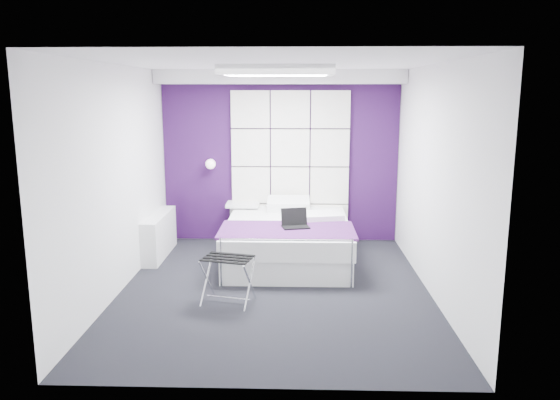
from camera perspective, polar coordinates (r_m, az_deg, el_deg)
name	(u,v)px	position (r m, az deg, el deg)	size (l,w,h in m)	color
floor	(275,289)	(6.53, -0.55, -9.30)	(4.40, 4.40, 0.00)	black
ceiling	(274,63)	(6.12, -0.60, 14.13)	(4.40, 4.40, 0.00)	white
wall_back	(280,158)	(8.37, 0.05, 4.46)	(3.60, 3.60, 0.00)	white
wall_left	(118,180)	(6.52, -16.59, 2.03)	(4.40, 4.40, 0.00)	white
wall_right	(434,181)	(6.38, 15.81, 1.87)	(4.40, 4.40, 0.00)	white
accent_wall	(280,158)	(8.36, 0.04, 4.45)	(3.58, 0.02, 2.58)	#2E0E3E
soffit	(280,77)	(8.06, -0.01, 12.74)	(3.58, 0.50, 0.20)	white
headboard	(290,167)	(8.33, 1.07, 3.51)	(1.80, 0.08, 2.30)	white
skylight	(276,70)	(6.72, -0.38, 13.45)	(1.36, 0.86, 0.12)	white
wall_lamp	(211,164)	(8.34, -7.23, 3.79)	(0.15, 0.15, 0.15)	white
radiator	(159,235)	(7.91, -12.51, -3.59)	(0.22, 1.20, 0.60)	white
bed	(288,239)	(7.49, 0.80, -4.12)	(1.71, 2.07, 0.72)	white
nightstand	(243,204)	(8.34, -3.88, -0.43)	(0.49, 0.38, 0.05)	white
luggage_rack	(228,280)	(6.08, -5.45, -8.33)	(0.53, 0.39, 0.52)	silver
laptop	(296,222)	(7.02, 1.63, -2.36)	(0.34, 0.24, 0.24)	black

